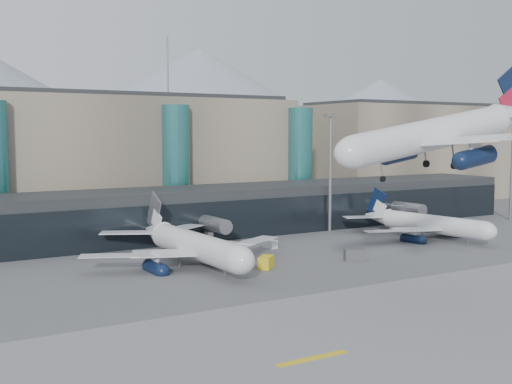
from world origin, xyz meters
TOP-DOWN VIEW (x-y plane):
  - ground at (0.00, 0.00)m, footprint 900.00×900.00m
  - runway_strip at (0.00, -15.00)m, footprint 400.00×40.00m
  - runway_markings at (-0.00, -15.00)m, footprint 128.00×1.00m
  - concourse at (-0.02, 57.73)m, footprint 170.00×27.00m
  - terminal_main at (-25.00, 90.00)m, footprint 130.00×30.00m
  - terminal_east at (95.00, 90.00)m, footprint 70.00×30.00m
  - teal_towers at (-14.99, 74.01)m, footprint 116.40×19.40m
  - mountain_ridge at (15.97, 380.00)m, footprint 910.00×400.00m
  - lightmast_mid at (30.00, 48.00)m, footprint 3.00×1.20m
  - lightmast_right at (80.00, 40.00)m, footprint 3.00×1.20m
  - hero_jet at (6.51, -7.11)m, footprint 33.21×34.29m
  - jet_parked_mid at (-11.45, 32.54)m, footprint 38.09×36.95m
  - jet_parked_right at (41.33, 32.34)m, footprint 33.15×33.19m
  - veh_c at (14.03, 20.04)m, footprint 3.93×3.14m
  - veh_g at (7.93, 37.36)m, footprint 2.04×2.91m
  - veh_h at (-2.16, 22.45)m, footprint 3.82×3.74m

SIDE VIEW (x-z plane):
  - ground at x=0.00m, z-range 0.00..0.00m
  - runway_strip at x=0.00m, z-range 0.00..0.04m
  - runway_markings at x=0.00m, z-range 0.04..0.06m
  - veh_g at x=7.93m, z-range 0.00..1.55m
  - veh_c at x=14.03m, z-range 0.00..1.93m
  - veh_h at x=-2.16m, z-range 0.00..1.94m
  - jet_parked_right at x=41.33m, z-range -1.31..9.46m
  - jet_parked_mid at x=-11.45m, z-range -1.49..10.77m
  - concourse at x=-0.02m, z-range -0.03..9.97m
  - teal_towers at x=-14.99m, z-range -8.99..37.01m
  - lightmast_mid at x=30.00m, z-range 1.62..27.22m
  - lightmast_right at x=80.00m, z-range 1.62..27.22m
  - terminal_main at x=-25.00m, z-range -0.06..30.94m
  - terminal_east at x=95.00m, z-range -0.06..30.94m
  - hero_jet at x=6.51m, z-range 17.18..28.22m
  - mountain_ridge at x=15.97m, z-range -9.26..100.74m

